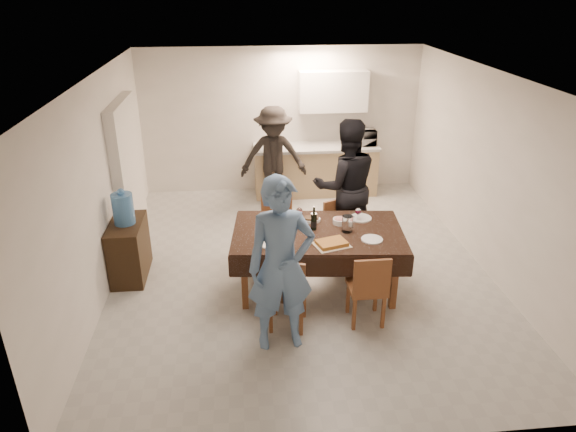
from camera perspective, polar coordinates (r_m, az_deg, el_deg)
The scene contains 33 objects.
floor at distance 7.15m, azimuth 1.38°, elevation -5.69°, with size 5.00×6.00×0.02m, color #A6A6A1.
ceiling at distance 6.24m, azimuth 1.63°, elevation 15.32°, with size 5.00×6.00×0.02m, color white.
wall_back at distance 9.44m, azimuth -0.77°, elevation 10.53°, with size 5.00×0.02×2.60m, color white.
wall_front at distance 3.96m, azimuth 6.90°, elevation -11.42°, with size 5.00×0.02×2.60m, color white.
wall_left at distance 6.76m, azimuth -20.07°, elevation 3.11°, with size 0.02×6.00×2.60m, color white.
wall_right at distance 7.31m, azimuth 21.38°, elevation 4.50°, with size 0.02×6.00×2.60m, color white.
stub_partition at distance 7.92m, azimuth -17.35°, elevation 4.67°, with size 0.15×1.40×2.10m, color silver.
kitchen_base_cabinet at distance 9.46m, azimuth 3.06°, elevation 5.01°, with size 2.20×0.60×0.86m, color tan.
kitchen_worktop at distance 9.31m, azimuth 3.13°, elevation 7.65°, with size 2.24×0.64×0.05m, color #B0AFAB.
upper_cabinet at distance 9.26m, azimuth 5.03°, elevation 13.66°, with size 1.20×0.34×0.70m, color white.
dining_table at distance 6.34m, azimuth 3.37°, elevation -1.97°, with size 2.19×1.41×0.81m.
chair_near_left at distance 5.67m, azimuth 0.07°, elevation -7.87°, with size 0.50×0.51×0.50m.
chair_near_right at distance 5.83m, azimuth 8.99°, elevation -7.38°, with size 0.41×0.41×0.49m.
chair_far_left at distance 6.97m, azimuth -1.16°, elevation -1.10°, with size 0.46×0.46×0.52m.
chair_far_right at distance 7.13m, azimuth 6.07°, elevation -1.29°, with size 0.51×0.52×0.45m.
console at distance 7.10m, azimuth -17.24°, elevation -3.57°, with size 0.42×0.83×0.77m, color #302110.
water_jug at distance 6.85m, azimuth -17.85°, elevation 0.76°, with size 0.27×0.27×0.40m, color #4D8DD1.
wine_bottle at distance 6.30m, azimuth 2.89°, elevation -0.24°, with size 0.08×0.08×0.30m, color black, non-canonical shape.
water_pitcher at distance 6.30m, azimuth 6.62°, elevation -0.88°, with size 0.13×0.13×0.21m, color white.
savoury_tart at distance 6.00m, azimuth 4.88°, elevation -3.02°, with size 0.40×0.30×0.05m, color #B37334.
salad_bowl at distance 6.52m, azimuth 5.75°, elevation -0.58°, with size 0.17×0.17×0.07m, color white.
mushroom_dish at distance 6.56m, azimuth 2.58°, elevation -0.45°, with size 0.22×0.22×0.04m, color white.
wine_glass_a at distance 6.01m, azimuth -1.44°, elevation -2.16°, with size 0.08×0.08×0.19m, color white, non-canonical shape.
wine_glass_b at distance 6.61m, azimuth 7.78°, elevation 0.19°, with size 0.08×0.08×0.17m, color white, non-canonical shape.
wine_glass_c at distance 6.53m, azimuth 1.26°, elevation 0.17°, with size 0.08×0.08×0.19m, color white, non-canonical shape.
plate_near_left at distance 6.00m, azimuth -1.87°, elevation -3.13°, with size 0.26×0.26×0.02m, color white.
plate_near_right at distance 6.18m, azimuth 9.31°, elevation -2.57°, with size 0.26×0.26×0.01m, color white.
plate_far_left at distance 6.53m, azimuth -2.23°, elevation -0.67°, with size 0.24×0.24×0.01m, color white.
plate_far_right at distance 6.70m, azimuth 8.06°, elevation -0.22°, with size 0.28×0.28×0.02m, color white.
microwave at distance 9.42m, azimuth 8.15°, elevation 8.68°, with size 0.50×0.34×0.28m, color white.
person_near at distance 5.28m, azimuth -0.78°, elevation -5.54°, with size 0.70×0.46×1.93m, color #5E82B0.
person_far at distance 7.30m, azimuth 6.43°, elevation 3.31°, with size 0.94×0.74×1.94m, color black.
person_kitchen at distance 8.80m, azimuth -1.63°, elevation 6.56°, with size 1.13×0.65×1.74m, color black.
Camera 1 is at (-0.78, -6.11, 3.63)m, focal length 32.00 mm.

